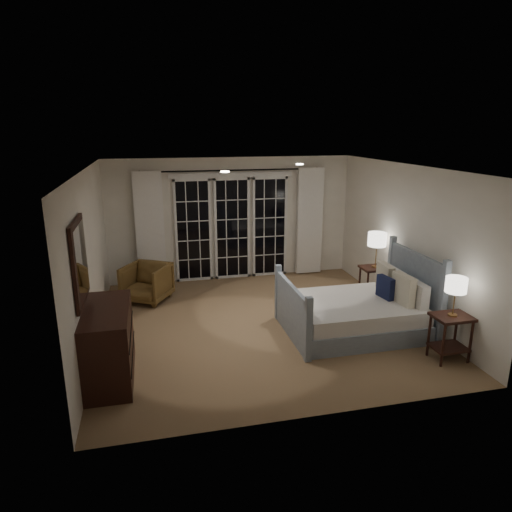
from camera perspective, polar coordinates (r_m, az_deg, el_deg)
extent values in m
plane|color=#946A4F|center=(7.46, 0.55, -8.53)|extent=(5.00, 5.00, 0.00)
plane|color=white|center=(6.82, 0.61, 10.99)|extent=(5.00, 5.00, 0.00)
cube|color=white|center=(6.90, -20.03, -0.49)|extent=(0.02, 5.00, 2.50)
cube|color=white|center=(7.99, 18.28, 1.81)|extent=(0.02, 5.00, 2.50)
cube|color=white|center=(9.42, -3.05, 4.63)|extent=(5.00, 0.02, 2.50)
cube|color=white|center=(4.77, 7.79, -6.84)|extent=(5.00, 0.02, 2.50)
cube|color=black|center=(9.33, -7.85, 3.14)|extent=(0.66, 0.02, 2.02)
cube|color=black|center=(9.43, -3.00, 3.41)|extent=(0.66, 0.02, 2.02)
cube|color=black|center=(9.60, 1.71, 3.65)|extent=(0.66, 0.02, 2.02)
cube|color=white|center=(9.24, -3.09, 10.06)|extent=(2.50, 0.04, 0.10)
cylinder|color=black|center=(9.18, -3.03, 10.65)|extent=(3.50, 0.03, 0.03)
cube|color=white|center=(9.18, -13.11, 3.31)|extent=(0.55, 0.10, 2.25)
cube|color=white|center=(9.74, 6.70, 4.33)|extent=(0.55, 0.10, 2.25)
cylinder|color=white|center=(7.61, 5.48, 11.35)|extent=(0.12, 0.12, 0.01)
cylinder|color=white|center=(6.31, -3.90, 10.47)|extent=(0.12, 0.12, 0.01)
cube|color=#8798A3|center=(7.34, 12.03, -8.14)|extent=(1.90, 1.48, 0.28)
cube|color=silver|center=(7.24, 12.15, -6.30)|extent=(1.84, 1.42, 0.23)
cube|color=#8798A3|center=(7.64, 19.12, -3.98)|extent=(0.06, 1.48, 1.20)
cube|color=#8798A3|center=(6.88, 4.47, -6.97)|extent=(0.06, 1.48, 0.83)
cube|color=silver|center=(7.25, 19.16, -4.30)|extent=(0.14, 0.60, 0.36)
cube|color=silver|center=(7.77, 16.69, -2.76)|extent=(0.14, 0.60, 0.36)
cube|color=beige|center=(7.19, 17.94, -3.99)|extent=(0.16, 0.46, 0.45)
cube|color=beige|center=(7.64, 15.82, -2.63)|extent=(0.16, 0.46, 0.45)
cube|color=#151B3C|center=(7.36, 15.87, -3.79)|extent=(0.15, 0.35, 0.34)
cube|color=black|center=(6.69, 23.32, -7.01)|extent=(0.50, 0.40, 0.04)
cube|color=black|center=(6.87, 22.91, -10.46)|extent=(0.46, 0.36, 0.03)
cylinder|color=black|center=(6.59, 22.35, -10.30)|extent=(0.04, 0.04, 0.62)
cylinder|color=black|center=(6.83, 25.25, -9.72)|extent=(0.04, 0.04, 0.62)
cylinder|color=black|center=(6.82, 20.81, -9.23)|extent=(0.04, 0.04, 0.62)
cylinder|color=black|center=(7.05, 23.66, -8.71)|extent=(0.04, 0.04, 0.62)
cube|color=black|center=(8.50, 14.66, -1.46)|extent=(0.49, 0.40, 0.04)
cube|color=black|center=(8.64, 14.45, -4.28)|extent=(0.46, 0.36, 0.03)
cylinder|color=black|center=(8.37, 13.74, -3.95)|extent=(0.04, 0.04, 0.61)
cylinder|color=black|center=(8.56, 16.23, -3.69)|extent=(0.04, 0.04, 0.61)
cylinder|color=black|center=(8.64, 12.81, -3.27)|extent=(0.04, 0.04, 0.61)
cylinder|color=black|center=(8.82, 15.24, -3.03)|extent=(0.04, 0.04, 0.61)
cylinder|color=#A87C43|center=(6.68, 23.35, -6.77)|extent=(0.12, 0.12, 0.02)
cylinder|color=#A87C43|center=(6.62, 23.51, -5.44)|extent=(0.02, 0.02, 0.31)
cylinder|color=white|center=(6.54, 23.75, -3.32)|extent=(0.28, 0.28, 0.20)
cylinder|color=#A87C43|center=(8.49, 14.67, -1.27)|extent=(0.12, 0.12, 0.02)
cylinder|color=#A87C43|center=(8.44, 14.76, 0.01)|extent=(0.02, 0.02, 0.37)
cylinder|color=white|center=(8.36, 14.91, 2.03)|extent=(0.33, 0.33, 0.24)
imported|color=brown|center=(8.54, -13.50, -3.27)|extent=(1.02, 1.03, 0.69)
cube|color=black|center=(6.09, -17.92, -10.37)|extent=(0.55, 1.32, 0.93)
cube|color=black|center=(6.14, -15.14, -11.58)|extent=(0.01, 1.29, 0.01)
cube|color=black|center=(6.01, -15.35, -8.97)|extent=(0.01, 1.29, 0.01)
cube|color=black|center=(5.74, -21.21, -0.68)|extent=(0.04, 0.85, 1.00)
cube|color=white|center=(5.74, -20.96, -0.67)|extent=(0.01, 0.73, 0.88)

